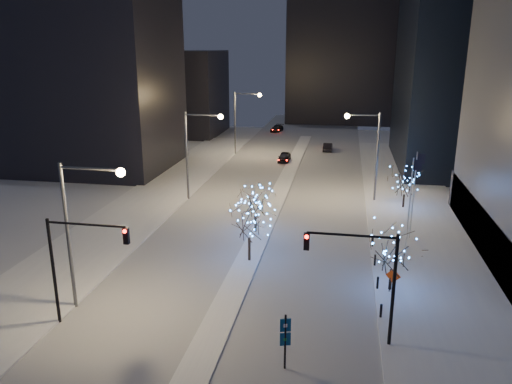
% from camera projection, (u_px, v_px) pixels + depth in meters
% --- Properties ---
extents(ground, '(160.00, 160.00, 0.00)m').
position_uv_depth(ground, '(211.00, 338.00, 30.16)').
color(ground, silver).
rests_on(ground, ground).
extents(road, '(20.00, 130.00, 0.02)m').
position_uv_depth(road, '(283.00, 185.00, 63.20)').
color(road, '#9EA3AC').
rests_on(road, ground).
extents(median, '(2.00, 80.00, 0.15)m').
position_uv_depth(median, '(278.00, 195.00, 58.46)').
color(median, white).
rests_on(median, ground).
extents(east_sidewalk, '(10.00, 90.00, 0.15)m').
position_uv_depth(east_sidewalk, '(423.00, 234.00, 46.48)').
color(east_sidewalk, white).
rests_on(east_sidewalk, ground).
extents(west_sidewalk, '(8.00, 90.00, 0.15)m').
position_uv_depth(west_sidewalk, '(131.00, 216.00, 51.39)').
color(west_sidewalk, white).
rests_on(west_sidewalk, ground).
extents(filler_west_near, '(22.00, 18.00, 24.00)m').
position_uv_depth(filler_west_near, '(89.00, 83.00, 69.27)').
color(filler_west_near, black).
rests_on(filler_west_near, ground).
extents(filler_west_far, '(18.00, 16.00, 16.00)m').
position_uv_depth(filler_west_far, '(175.00, 93.00, 98.38)').
color(filler_west_far, black).
rests_on(filler_west_far, ground).
extents(horizon_block, '(24.00, 14.00, 42.00)m').
position_uv_depth(horizon_block, '(344.00, 26.00, 110.05)').
color(horizon_block, black).
rests_on(horizon_block, ground).
extents(street_lamp_w_near, '(4.40, 0.56, 10.00)m').
position_uv_depth(street_lamp_w_near, '(81.00, 217.00, 31.72)').
color(street_lamp_w_near, '#595E66').
rests_on(street_lamp_w_near, ground).
extents(street_lamp_w_mid, '(4.40, 0.56, 10.00)m').
position_uv_depth(street_lamp_w_mid, '(195.00, 144.00, 55.32)').
color(street_lamp_w_mid, '#595E66').
rests_on(street_lamp_w_mid, ground).
extents(street_lamp_w_far, '(4.40, 0.56, 10.00)m').
position_uv_depth(street_lamp_w_far, '(241.00, 114.00, 78.93)').
color(street_lamp_w_far, '#595E66').
rests_on(street_lamp_w_far, ground).
extents(street_lamp_east, '(3.90, 0.56, 10.00)m').
position_uv_depth(street_lamp_east, '(369.00, 145.00, 54.95)').
color(street_lamp_east, '#595E66').
rests_on(street_lamp_east, ground).
extents(traffic_signal_west, '(5.26, 0.43, 7.00)m').
position_uv_depth(traffic_signal_west, '(75.00, 255.00, 30.24)').
color(traffic_signal_west, black).
rests_on(traffic_signal_west, ground).
extents(traffic_signal_east, '(5.26, 0.43, 7.00)m').
position_uv_depth(traffic_signal_east, '(367.00, 270.00, 28.24)').
color(traffic_signal_east, black).
rests_on(traffic_signal_east, ground).
extents(flagpoles, '(1.35, 2.60, 8.00)m').
position_uv_depth(flagpoles, '(413.00, 193.00, 42.82)').
color(flagpoles, silver).
rests_on(flagpoles, east_sidewalk).
extents(bollards, '(0.16, 12.16, 0.90)m').
position_uv_depth(bollards, '(376.00, 271.00, 37.70)').
color(bollards, black).
rests_on(bollards, east_sidewalk).
extents(car_near, '(1.76, 4.24, 1.44)m').
position_uv_depth(car_near, '(284.00, 157.00, 75.48)').
color(car_near, black).
rests_on(car_near, ground).
extents(car_mid, '(1.51, 4.09, 1.34)m').
position_uv_depth(car_mid, '(328.00, 147.00, 83.27)').
color(car_mid, black).
rests_on(car_mid, ground).
extents(car_far, '(2.53, 4.75, 1.31)m').
position_uv_depth(car_far, '(277.00, 128.00, 101.81)').
color(car_far, black).
rests_on(car_far, ground).
extents(holiday_tree_median_near, '(5.08, 5.08, 5.10)m').
position_uv_depth(holiday_tree_median_near, '(249.00, 221.00, 39.76)').
color(holiday_tree_median_near, black).
rests_on(holiday_tree_median_near, median).
extents(holiday_tree_median_far, '(4.41, 4.41, 4.68)m').
position_uv_depth(holiday_tree_median_far, '(255.00, 201.00, 46.14)').
color(holiday_tree_median_far, black).
rests_on(holiday_tree_median_far, median).
extents(holiday_tree_plaza_near, '(5.07, 5.07, 4.96)m').
position_uv_depth(holiday_tree_plaza_near, '(393.00, 249.00, 34.97)').
color(holiday_tree_plaza_near, black).
rests_on(holiday_tree_plaza_near, east_sidewalk).
extents(holiday_tree_plaza_far, '(4.04, 4.04, 4.37)m').
position_uv_depth(holiday_tree_plaza_far, '(405.00, 183.00, 53.24)').
color(holiday_tree_plaza_far, black).
rests_on(holiday_tree_plaza_far, east_sidewalk).
extents(wayfinding_sign, '(0.58, 0.24, 3.30)m').
position_uv_depth(wayfinding_sign, '(285.00, 336.00, 26.71)').
color(wayfinding_sign, black).
rests_on(wayfinding_sign, ground).
extents(construction_sign, '(1.04, 0.34, 1.77)m').
position_uv_depth(construction_sign, '(393.00, 278.00, 35.17)').
color(construction_sign, black).
rests_on(construction_sign, east_sidewalk).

